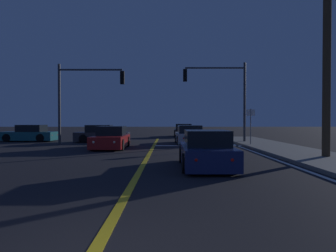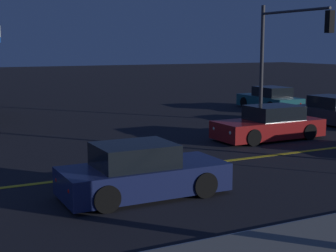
# 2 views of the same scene
# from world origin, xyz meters

# --- Properties ---
(lane_line_center) EXTENTS (0.20, 31.49, 0.01)m
(lane_line_center) POSITION_xyz_m (0.00, 9.26, 0.01)
(lane_line_center) COLOR gold
(lane_line_center) RESTS_ON ground
(lane_line_edge_right) EXTENTS (0.16, 31.49, 0.01)m
(lane_line_edge_right) POSITION_xyz_m (5.57, 9.26, 0.01)
(lane_line_edge_right) COLOR white
(lane_line_edge_right) RESTS_ON ground
(car_lead_oncoming_red) EXTENTS (1.94, 4.48, 1.34)m
(car_lead_oncoming_red) POSITION_xyz_m (-2.53, 15.27, 0.58)
(car_lead_oncoming_red) COLOR maroon
(car_lead_oncoming_red) RESTS_ON ground
(car_side_waiting_charcoal) EXTENTS (4.17, 1.84, 1.34)m
(car_side_waiting_charcoal) POSITION_xyz_m (-4.23, 20.46, 0.58)
(car_side_waiting_charcoal) COLOR #2D2D33
(car_side_waiting_charcoal) RESTS_ON ground
(car_far_approaching_navy) EXTENTS (1.83, 4.16, 1.34)m
(car_far_approaching_navy) POSITION_xyz_m (2.31, 7.53, 0.58)
(car_far_approaching_navy) COLOR navy
(car_far_approaching_navy) RESTS_ON ground
(car_mid_block_teal) EXTENTS (4.40, 1.98, 1.34)m
(car_mid_block_teal) POSITION_xyz_m (-10.28, 21.38, 0.58)
(car_mid_block_teal) COLOR #195960
(car_mid_block_teal) RESTS_ON ground
(traffic_signal_far_left) EXTENTS (4.62, 0.28, 5.61)m
(traffic_signal_far_left) POSITION_xyz_m (-4.92, 17.92, 3.79)
(traffic_signal_far_left) COLOR #38383D
(traffic_signal_far_left) RESTS_ON ground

